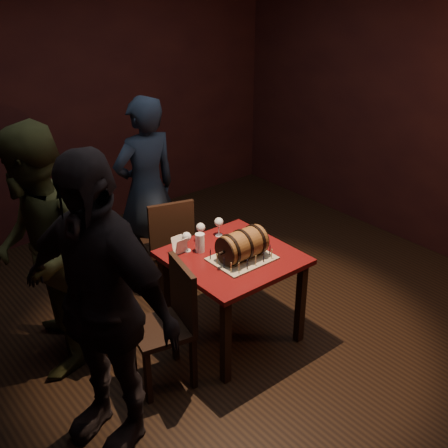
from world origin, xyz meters
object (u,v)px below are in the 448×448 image
at_px(wine_glass_left, 187,238).
at_px(chair_left_rear, 102,288).
at_px(chair_back, 169,241).
at_px(wine_glass_right, 219,223).
at_px(person_left_rear, 39,254).
at_px(chair_left_front, 171,318).
at_px(barrel_cake, 242,245).
at_px(pub_table, 232,268).
at_px(wine_glass_mid, 201,228).
at_px(person_back, 146,189).
at_px(pint_of_ale, 200,243).
at_px(person_left_front, 98,307).

xyz_separation_m(wine_glass_left, chair_left_rear, (-0.60, 0.28, -0.35)).
height_order(chair_back, chair_left_rear, same).
height_order(wine_glass_right, person_left_rear, person_left_rear).
bearing_deg(chair_back, chair_left_front, -123.66).
distance_m(barrel_cake, wine_glass_right, 0.42).
distance_m(pub_table, person_left_rear, 1.42).
xyz_separation_m(wine_glass_mid, person_back, (0.09, 0.95, -0.00)).
xyz_separation_m(pint_of_ale, chair_left_front, (-0.49, -0.30, -0.30)).
distance_m(chair_left_front, person_left_rear, 1.02).
distance_m(chair_back, chair_left_front, 1.14).
height_order(wine_glass_left, person_left_front, person_left_front).
bearing_deg(wine_glass_left, barrel_cake, -56.16).
distance_m(wine_glass_left, pint_of_ale, 0.11).
height_order(wine_glass_left, pint_of_ale, wine_glass_left).
bearing_deg(wine_glass_mid, wine_glass_right, -5.27).
distance_m(pub_table, barrel_cake, 0.25).
height_order(pint_of_ale, chair_back, chair_back).
relative_size(wine_glass_left, chair_left_rear, 0.17).
distance_m(chair_left_rear, person_left_front, 1.02).
relative_size(wine_glass_right, person_left_rear, 0.09).
height_order(wine_glass_mid, person_back, person_back).
bearing_deg(pint_of_ale, person_back, 79.55).
xyz_separation_m(pint_of_ale, person_left_front, (-1.10, -0.47, 0.15)).
height_order(pub_table, barrel_cake, barrel_cake).
bearing_deg(wine_glass_left, wine_glass_mid, 18.00).
bearing_deg(chair_left_front, person_left_front, -164.31).
bearing_deg(chair_back, barrel_cake, -88.28).
bearing_deg(wine_glass_mid, chair_left_front, -144.18).
height_order(pint_of_ale, person_back, person_back).
xyz_separation_m(barrel_cake, chair_back, (-0.03, 0.94, -0.35)).
relative_size(barrel_cake, person_back, 0.23).
relative_size(wine_glass_right, person_left_front, 0.08).
xyz_separation_m(wine_glass_mid, person_left_rear, (-1.19, 0.29, 0.06)).
bearing_deg(pub_table, person_left_rear, 153.33).
bearing_deg(person_left_front, chair_left_front, 87.34).
relative_size(wine_glass_left, pint_of_ale, 1.07).
height_order(barrel_cake, pint_of_ale, barrel_cake).
xyz_separation_m(chair_left_rear, person_back, (0.88, 0.73, 0.34)).
relative_size(wine_glass_left, chair_left_front, 0.17).
xyz_separation_m(wine_glass_mid, chair_back, (0.04, 0.52, -0.34)).
bearing_deg(person_left_front, pint_of_ale, 95.02).
height_order(pint_of_ale, chair_left_rear, chair_left_rear).
xyz_separation_m(wine_glass_right, chair_left_front, (-0.77, -0.41, -0.35)).
bearing_deg(chair_back, person_back, 82.37).
xyz_separation_m(barrel_cake, chair_left_rear, (-0.85, 0.64, -0.35)).
xyz_separation_m(wine_glass_right, chair_back, (-0.13, 0.54, -0.35)).
bearing_deg(barrel_cake, wine_glass_right, 75.56).
height_order(wine_glass_right, chair_back, chair_back).
bearing_deg(wine_glass_left, pub_table, -50.26).
relative_size(chair_left_rear, chair_left_front, 1.00).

